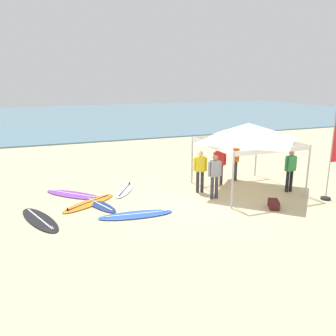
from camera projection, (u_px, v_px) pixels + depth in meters
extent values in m
plane|color=beige|center=(204.00, 203.00, 12.53)|extent=(80.00, 80.00, 0.00)
cube|color=#568499|center=(84.00, 116.00, 41.25)|extent=(80.00, 36.00, 0.10)
cylinder|color=#B7B7BC|center=(233.00, 181.00, 11.73)|extent=(0.07, 0.07, 2.05)
cylinder|color=#B7B7BC|center=(308.00, 172.00, 12.88)|extent=(0.07, 0.07, 2.05)
cylinder|color=#B7B7BC|center=(192.00, 160.00, 14.71)|extent=(0.07, 0.07, 2.05)
cylinder|color=#B7B7BC|center=(256.00, 154.00, 15.86)|extent=(0.07, 0.07, 2.05)
cube|color=white|center=(274.00, 151.00, 12.07)|extent=(3.30, 0.03, 0.18)
cube|color=white|center=(226.00, 136.00, 15.05)|extent=(3.30, 0.03, 0.18)
cube|color=white|center=(211.00, 146.00, 12.98)|extent=(0.03, 3.30, 0.18)
cube|color=white|center=(281.00, 140.00, 14.14)|extent=(0.03, 3.30, 0.18)
pyramid|color=white|center=(248.00, 132.00, 13.45)|extent=(3.42, 3.42, 0.70)
ellipsoid|color=purple|center=(73.00, 194.00, 13.33)|extent=(2.30, 2.26, 0.07)
cube|color=white|center=(73.00, 194.00, 13.33)|extent=(1.58, 1.53, 0.01)
cone|color=white|center=(95.00, 196.00, 12.92)|extent=(0.09, 0.09, 0.12)
ellipsoid|color=white|center=(125.00, 190.00, 13.82)|extent=(1.36, 1.87, 0.07)
cube|color=black|center=(125.00, 189.00, 13.81)|extent=(0.82, 1.40, 0.01)
cone|color=black|center=(129.00, 183.00, 14.53)|extent=(0.09, 0.09, 0.12)
ellipsoid|color=black|center=(40.00, 220.00, 10.95)|extent=(1.48, 2.61, 0.07)
cube|color=white|center=(40.00, 218.00, 10.94)|extent=(0.76, 2.04, 0.01)
cone|color=white|center=(52.00, 227.00, 10.16)|extent=(0.09, 0.09, 0.12)
ellipsoid|color=blue|center=(136.00, 215.00, 11.34)|extent=(2.56, 0.93, 0.07)
cube|color=white|center=(136.00, 214.00, 11.33)|extent=(2.12, 0.26, 0.01)
cone|color=white|center=(105.00, 215.00, 11.05)|extent=(0.09, 0.09, 0.12)
ellipsoid|color=navy|center=(100.00, 205.00, 12.24)|extent=(1.18, 2.04, 0.07)
cube|color=white|center=(100.00, 204.00, 12.23)|extent=(0.62, 1.59, 0.01)
cone|color=white|center=(89.00, 197.00, 12.80)|extent=(0.09, 0.09, 0.12)
ellipsoid|color=orange|center=(89.00, 203.00, 12.40)|extent=(2.31, 1.85, 0.07)
cube|color=black|center=(89.00, 202.00, 12.39)|extent=(1.69, 1.16, 0.01)
cone|color=black|center=(68.00, 209.00, 11.61)|extent=(0.09, 0.09, 0.12)
cylinder|color=#2D2D33|center=(217.00, 175.00, 14.55)|extent=(0.13, 0.13, 0.88)
cylinder|color=#2D2D33|center=(221.00, 175.00, 14.55)|extent=(0.13, 0.13, 0.88)
cube|color=red|center=(220.00, 158.00, 14.37)|extent=(0.42, 0.34, 0.60)
sphere|color=beige|center=(220.00, 148.00, 14.26)|extent=(0.21, 0.21, 0.21)
cylinder|color=red|center=(214.00, 159.00, 14.37)|extent=(0.09, 0.09, 0.54)
cylinder|color=red|center=(225.00, 159.00, 14.37)|extent=(0.09, 0.09, 0.54)
cylinder|color=#2D2D33|center=(198.00, 182.00, 13.57)|extent=(0.13, 0.13, 0.88)
cylinder|color=#2D2D33|center=(202.00, 182.00, 13.57)|extent=(0.13, 0.13, 0.88)
cube|color=yellow|center=(200.00, 164.00, 13.39)|extent=(0.41, 0.33, 0.60)
sphere|color=beige|center=(201.00, 153.00, 13.28)|extent=(0.21, 0.21, 0.21)
cylinder|color=yellow|center=(194.00, 164.00, 13.39)|extent=(0.09, 0.09, 0.54)
cylinder|color=yellow|center=(206.00, 164.00, 13.39)|extent=(0.09, 0.09, 0.54)
cylinder|color=black|center=(291.00, 181.00, 13.70)|extent=(0.13, 0.13, 0.88)
cylinder|color=black|center=(287.00, 181.00, 13.65)|extent=(0.13, 0.13, 0.88)
cube|color=#2D8C47|center=(291.00, 163.00, 13.49)|extent=(0.37, 0.23, 0.60)
sphere|color=#9E7051|center=(292.00, 153.00, 13.38)|extent=(0.21, 0.21, 0.21)
cylinder|color=#2D8C47|center=(296.00, 163.00, 13.56)|extent=(0.09, 0.09, 0.54)
cylinder|color=#2D8C47|center=(286.00, 164.00, 13.42)|extent=(0.09, 0.09, 0.54)
cylinder|color=#383842|center=(212.00, 188.00, 12.86)|extent=(0.13, 0.13, 0.88)
cylinder|color=#383842|center=(216.00, 187.00, 12.91)|extent=(0.13, 0.13, 0.88)
cube|color=gray|center=(215.00, 169.00, 12.70)|extent=(0.38, 0.26, 0.60)
sphere|color=#9E7051|center=(215.00, 157.00, 12.59)|extent=(0.21, 0.21, 0.21)
cylinder|color=gray|center=(209.00, 169.00, 12.65)|extent=(0.09, 0.09, 0.54)
cylinder|color=gray|center=(221.00, 169.00, 12.76)|extent=(0.09, 0.09, 0.54)
cylinder|color=#383842|center=(235.00, 170.00, 15.39)|extent=(0.13, 0.13, 0.88)
cylinder|color=#383842|center=(236.00, 171.00, 15.22)|extent=(0.13, 0.13, 0.88)
cube|color=orange|center=(236.00, 154.00, 15.12)|extent=(0.34, 0.42, 0.60)
sphere|color=beige|center=(237.00, 145.00, 15.01)|extent=(0.21, 0.21, 0.21)
cylinder|color=orange|center=(235.00, 154.00, 15.35)|extent=(0.09, 0.09, 0.54)
cylinder|color=orange|center=(237.00, 156.00, 14.90)|extent=(0.09, 0.09, 0.54)
cylinder|color=#99999E|center=(331.00, 156.00, 12.46)|extent=(0.04, 0.04, 3.40)
cylinder|color=black|center=(326.00, 198.00, 12.88)|extent=(0.36, 0.36, 0.08)
cube|color=#4C1919|center=(274.00, 204.00, 11.99)|extent=(0.56, 0.68, 0.28)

